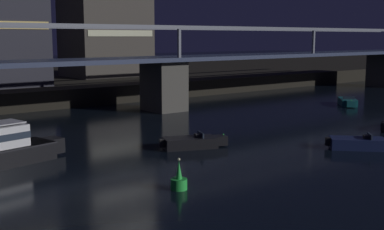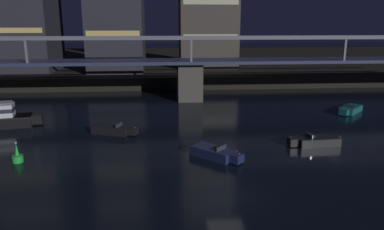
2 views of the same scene
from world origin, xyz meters
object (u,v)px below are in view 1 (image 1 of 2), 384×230
object	(u,v)px
speedboat_mid_left	(360,143)
speedboat_mid_center	(348,102)
river_bridge	(164,70)
speedboat_near_right	(193,142)
channel_buoy	(179,181)

from	to	relation	value
speedboat_mid_left	speedboat_mid_center	world-z (taller)	same
river_bridge	speedboat_mid_center	xyz separation A→B (m)	(20.00, -10.16, -4.11)
river_bridge	speedboat_mid_center	world-z (taller)	river_bridge
speedboat_mid_left	river_bridge	bearing A→B (deg)	90.57
speedboat_near_right	speedboat_mid_left	size ratio (longest dim) A/B	1.15
river_bridge	speedboat_mid_left	world-z (taller)	river_bridge
speedboat_near_right	channel_buoy	size ratio (longest dim) A/B	2.88
speedboat_near_right	channel_buoy	bearing A→B (deg)	-132.26
river_bridge	speedboat_near_right	bearing A→B (deg)	-118.62
river_bridge	speedboat_mid_center	size ratio (longest dim) A/B	21.36
speedboat_mid_left	speedboat_mid_center	bearing A→B (deg)	36.89
river_bridge	speedboat_mid_center	distance (m)	22.81
river_bridge	speedboat_mid_center	bearing A→B (deg)	-26.94
speedboat_mid_center	channel_buoy	size ratio (longest dim) A/B	2.53
river_bridge	channel_buoy	world-z (taller)	river_bridge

